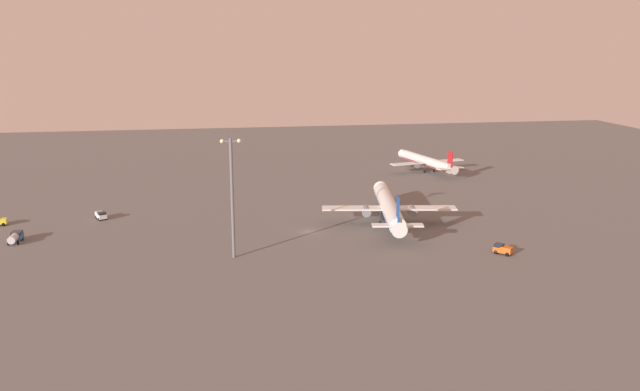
% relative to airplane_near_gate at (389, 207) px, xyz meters
% --- Properties ---
extents(ground_plane, '(416.00, 416.00, 0.00)m').
position_rel_airplane_near_gate_xyz_m(ground_plane, '(-21.86, -4.27, -4.37)').
color(ground_plane, '#605E5B').
extents(airplane_near_gate, '(35.13, 44.95, 11.55)m').
position_rel_airplane_near_gate_xyz_m(airplane_near_gate, '(0.00, 0.00, 0.00)').
color(airplane_near_gate, silver).
rests_on(airplane_near_gate, ground).
extents(airplane_taxiway_distant, '(29.12, 37.18, 9.61)m').
position_rel_airplane_near_gate_xyz_m(airplane_taxiway_distant, '(32.78, 66.24, -0.74)').
color(airplane_taxiway_distant, silver).
rests_on(airplane_taxiway_distant, ground).
extents(fuel_truck, '(2.50, 6.34, 2.35)m').
position_rel_airplane_near_gate_xyz_m(fuel_truck, '(-91.78, -1.44, -3.00)').
color(fuel_truck, '#3372BF').
rests_on(fuel_truck, ground).
extents(maintenance_van, '(4.23, 4.38, 2.25)m').
position_rel_airplane_near_gate_xyz_m(maintenance_van, '(18.34, -29.22, -3.19)').
color(maintenance_van, '#D85919').
rests_on(maintenance_van, ground).
extents(baggage_tractor, '(3.54, 4.58, 2.25)m').
position_rel_airplane_near_gate_xyz_m(baggage_tractor, '(-74.88, 16.89, -3.19)').
color(baggage_tractor, white).
rests_on(baggage_tractor, ground).
extents(apron_light_east, '(4.80, 0.90, 26.51)m').
position_rel_airplane_near_gate_xyz_m(apron_light_east, '(-41.16, -21.31, 10.74)').
color(apron_light_east, slate).
rests_on(apron_light_east, ground).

